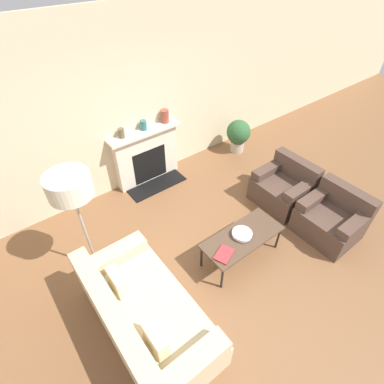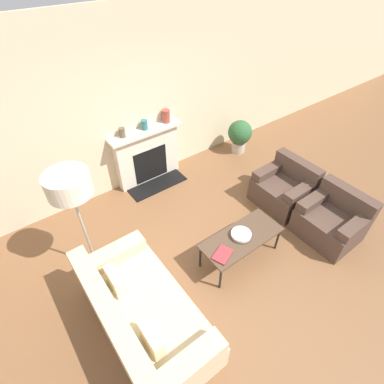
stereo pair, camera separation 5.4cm
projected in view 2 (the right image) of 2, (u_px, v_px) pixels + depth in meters
name	position (u px, v px, depth m)	size (l,w,h in m)	color
ground_plane	(230.00, 271.00, 4.16)	(18.00, 18.00, 0.00)	brown
wall_back	(128.00, 106.00, 4.76)	(18.00, 0.06, 2.90)	beige
fireplace	(148.00, 156.00, 5.38)	(1.31, 0.59, 1.03)	beige
couch	(142.00, 315.00, 3.38)	(0.94, 1.80, 0.81)	#CCB78E
armchair_near	(332.00, 220.00, 4.48)	(0.76, 0.85, 0.76)	#4C382D
armchair_far	(284.00, 188.00, 5.03)	(0.76, 0.85, 0.76)	#4C382D
coffee_table	(241.00, 238.00, 4.07)	(1.16, 0.50, 0.44)	#4C3828
bowl	(241.00, 234.00, 4.03)	(0.28, 0.28, 0.06)	silver
book	(223.00, 255.00, 3.81)	(0.31, 0.27, 0.02)	#9E2D33
floor_lamp	(70.00, 191.00, 3.33)	(0.50, 0.50, 1.61)	gray
mantel_vase_left	(122.00, 133.00, 4.81)	(0.10, 0.10, 0.16)	brown
mantel_vase_center_left	(144.00, 125.00, 4.99)	(0.11, 0.11, 0.17)	#28666B
mantel_vase_center_right	(166.00, 116.00, 5.16)	(0.14, 0.14, 0.23)	brown
potted_plant	(240.00, 134.00, 6.13)	(0.49, 0.49, 0.70)	#B2A899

